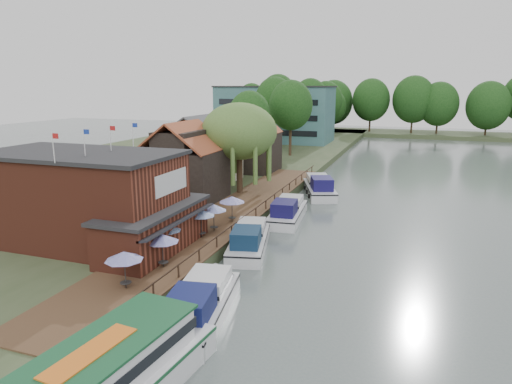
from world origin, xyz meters
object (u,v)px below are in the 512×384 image
(hotel_block, at_px, (275,114))
(umbrella_0, at_px, (125,270))
(umbrella_3, at_px, (201,223))
(cruiser_3, at_px, (319,185))
(cottage_b, at_px, (200,149))
(cottage_c, at_px, (252,142))
(cruiser_2, at_px, (288,208))
(swan, at_px, (175,328))
(cottage_a, at_px, (184,161))
(umbrella_1, at_px, (163,251))
(pub, at_px, (102,199))
(willow, at_px, (239,149))
(cruiser_0, at_px, (200,299))
(umbrella_4, at_px, (214,218))
(umbrella_5, at_px, (232,209))
(cruiser_1, at_px, (249,236))
(umbrella_2, at_px, (168,239))

(hotel_block, xyz_separation_m, umbrella_0, (14.45, -77.51, -4.86))
(umbrella_3, xyz_separation_m, cruiser_3, (5.05, 22.57, -0.99))
(cottage_b, distance_m, cottage_c, 9.85)
(cruiser_2, bearing_deg, swan, -95.50)
(cottage_a, distance_m, umbrella_1, 19.73)
(pub, height_order, willow, willow)
(umbrella_1, xyz_separation_m, cruiser_3, (4.72, 29.17, -0.99))
(cruiser_0, relative_size, cruiser_2, 1.03)
(cottage_b, height_order, umbrella_0, cottage_b)
(umbrella_0, height_order, umbrella_4, same)
(cottage_a, height_order, cruiser_0, cottage_a)
(cottage_a, distance_m, umbrella_5, 10.72)
(hotel_block, bearing_deg, swan, -76.65)
(umbrella_5, distance_m, cruiser_1, 4.88)
(cottage_a, distance_m, cruiser_2, 12.54)
(umbrella_2, height_order, umbrella_3, same)
(pub, height_order, cruiser_2, pub)
(umbrella_3, xyz_separation_m, cruiser_0, (4.95, -10.31, -1.06))
(cruiser_3, bearing_deg, pub, -133.47)
(umbrella_5, relative_size, cruiser_1, 0.24)
(pub, distance_m, cottage_a, 15.05)
(umbrella_5, distance_m, cruiser_2, 6.90)
(cruiser_2, height_order, cruiser_3, cruiser_3)
(cruiser_3, bearing_deg, cottage_c, 126.87)
(umbrella_4, bearing_deg, cruiser_2, 65.71)
(umbrella_0, bearing_deg, cruiser_1, 72.06)
(cottage_b, bearing_deg, umbrella_2, -68.72)
(cruiser_0, bearing_deg, cruiser_1, 86.34)
(umbrella_2, bearing_deg, swan, -57.98)
(umbrella_4, bearing_deg, cruiser_0, -68.89)
(cottage_a, bearing_deg, cruiser_3, 41.95)
(cottage_a, relative_size, cottage_c, 1.01)
(cruiser_1, relative_size, swan, 22.11)
(swan, bearing_deg, hotel_block, 103.35)
(umbrella_2, bearing_deg, cottage_a, 114.08)
(umbrella_1, distance_m, cruiser_2, 17.81)
(umbrella_1, bearing_deg, cruiser_1, 67.27)
(cruiser_1, bearing_deg, willow, 100.89)
(pub, bearing_deg, cottage_a, 93.81)
(cottage_c, bearing_deg, umbrella_1, -79.41)
(pub, distance_m, cruiser_3, 28.97)
(hotel_block, bearing_deg, umbrella_1, -78.60)
(pub, bearing_deg, umbrella_4, 39.22)
(umbrella_2, relative_size, cruiser_0, 0.23)
(umbrella_3, bearing_deg, cottage_b, 116.43)
(umbrella_0, bearing_deg, swan, -22.88)
(cottage_c, height_order, cruiser_0, cottage_c)
(willow, bearing_deg, cruiser_2, -36.86)
(umbrella_4, bearing_deg, hotel_block, 102.77)
(umbrella_4, distance_m, cruiser_1, 3.58)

